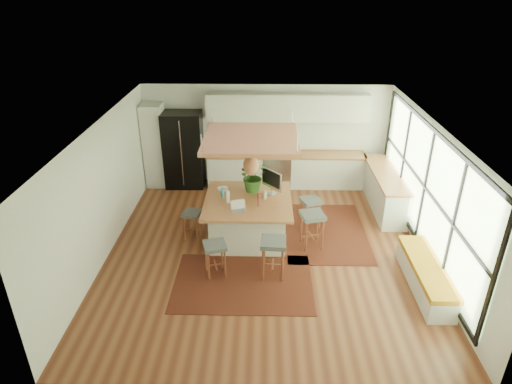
{
  "coord_description": "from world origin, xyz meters",
  "views": [
    {
      "loc": [
        -0.02,
        -7.83,
        5.21
      ],
      "look_at": [
        -0.2,
        0.5,
        1.1
      ],
      "focal_mm": 30.92,
      "sensor_mm": 36.0,
      "label": 1
    }
  ],
  "objects_px": {
    "island": "(248,218)",
    "island_plant": "(253,179)",
    "stool_left_side": "(192,223)",
    "microwave": "(220,146)",
    "fridge": "(184,153)",
    "stool_near_right": "(273,260)",
    "stool_right_front": "(312,231)",
    "stool_near_left": "(215,259)",
    "stool_right_back": "(310,213)",
    "laptop": "(239,206)",
    "monitor": "(272,183)"
  },
  "relations": [
    {
      "from": "stool_right_back",
      "to": "island_plant",
      "type": "bearing_deg",
      "value": -177.67
    },
    {
      "from": "stool_near_left",
      "to": "stool_right_front",
      "type": "relative_size",
      "value": 0.88
    },
    {
      "from": "fridge",
      "to": "stool_near_right",
      "type": "relative_size",
      "value": 2.58
    },
    {
      "from": "stool_near_right",
      "to": "island_plant",
      "type": "distance_m",
      "value": 2.05
    },
    {
      "from": "stool_right_back",
      "to": "laptop",
      "type": "bearing_deg",
      "value": -146.94
    },
    {
      "from": "island",
      "to": "stool_near_right",
      "type": "distance_m",
      "value": 1.48
    },
    {
      "from": "stool_left_side",
      "to": "laptop",
      "type": "height_order",
      "value": "laptop"
    },
    {
      "from": "stool_right_back",
      "to": "fridge",
      "type": "bearing_deg",
      "value": 145.38
    },
    {
      "from": "monitor",
      "to": "stool_near_right",
      "type": "bearing_deg",
      "value": -40.43
    },
    {
      "from": "island",
      "to": "stool_left_side",
      "type": "height_order",
      "value": "island"
    },
    {
      "from": "monitor",
      "to": "microwave",
      "type": "relative_size",
      "value": 1.08
    },
    {
      "from": "island",
      "to": "stool_right_back",
      "type": "relative_size",
      "value": 2.64
    },
    {
      "from": "microwave",
      "to": "stool_right_front",
      "type": "bearing_deg",
      "value": -53.45
    },
    {
      "from": "stool_left_side",
      "to": "microwave",
      "type": "distance_m",
      "value": 2.88
    },
    {
      "from": "laptop",
      "to": "monitor",
      "type": "relative_size",
      "value": 0.51
    },
    {
      "from": "stool_near_right",
      "to": "stool_right_front",
      "type": "height_order",
      "value": "stool_near_right"
    },
    {
      "from": "fridge",
      "to": "laptop",
      "type": "relative_size",
      "value": 6.65
    },
    {
      "from": "island",
      "to": "microwave",
      "type": "relative_size",
      "value": 3.29
    },
    {
      "from": "stool_right_front",
      "to": "island",
      "type": "bearing_deg",
      "value": 166.26
    },
    {
      "from": "fridge",
      "to": "microwave",
      "type": "height_order",
      "value": "fridge"
    },
    {
      "from": "fridge",
      "to": "stool_left_side",
      "type": "xyz_separation_m",
      "value": [
        0.6,
        -2.74,
        -0.57
      ]
    },
    {
      "from": "laptop",
      "to": "monitor",
      "type": "distance_m",
      "value": 1.05
    },
    {
      "from": "stool_right_front",
      "to": "laptop",
      "type": "xyz_separation_m",
      "value": [
        -1.51,
        -0.19,
        0.7
      ]
    },
    {
      "from": "stool_near_left",
      "to": "island_plant",
      "type": "relative_size",
      "value": 0.99
    },
    {
      "from": "monitor",
      "to": "stool_left_side",
      "type": "bearing_deg",
      "value": -120.73
    },
    {
      "from": "fridge",
      "to": "island_plant",
      "type": "relative_size",
      "value": 2.93
    },
    {
      "from": "microwave",
      "to": "island_plant",
      "type": "relative_size",
      "value": 0.8
    },
    {
      "from": "island_plant",
      "to": "stool_right_back",
      "type": "bearing_deg",
      "value": 2.33
    },
    {
      "from": "microwave",
      "to": "island_plant",
      "type": "bearing_deg",
      "value": -66.79
    },
    {
      "from": "stool_right_back",
      "to": "microwave",
      "type": "bearing_deg",
      "value": 135.08
    },
    {
      "from": "stool_near_right",
      "to": "laptop",
      "type": "relative_size",
      "value": 2.58
    },
    {
      "from": "laptop",
      "to": "monitor",
      "type": "height_order",
      "value": "monitor"
    },
    {
      "from": "island",
      "to": "stool_right_back",
      "type": "height_order",
      "value": "island"
    },
    {
      "from": "fridge",
      "to": "microwave",
      "type": "distance_m",
      "value": 1.0
    },
    {
      "from": "stool_left_side",
      "to": "stool_right_back",
      "type": "bearing_deg",
      "value": 11.36
    },
    {
      "from": "stool_right_back",
      "to": "monitor",
      "type": "bearing_deg",
      "value": -166.9
    },
    {
      "from": "island",
      "to": "island_plant",
      "type": "height_order",
      "value": "island_plant"
    },
    {
      "from": "fridge",
      "to": "laptop",
      "type": "bearing_deg",
      "value": -63.72
    },
    {
      "from": "stool_left_side",
      "to": "island_plant",
      "type": "relative_size",
      "value": 0.91
    },
    {
      "from": "fridge",
      "to": "island_plant",
      "type": "height_order",
      "value": "fridge"
    },
    {
      "from": "stool_right_back",
      "to": "stool_left_side",
      "type": "height_order",
      "value": "stool_right_back"
    },
    {
      "from": "stool_near_right",
      "to": "stool_left_side",
      "type": "relative_size",
      "value": 1.25
    },
    {
      "from": "stool_right_back",
      "to": "stool_near_right",
      "type": "bearing_deg",
      "value": -114.92
    },
    {
      "from": "stool_right_front",
      "to": "microwave",
      "type": "distance_m",
      "value": 3.83
    },
    {
      "from": "stool_right_front",
      "to": "island_plant",
      "type": "bearing_deg",
      "value": 148.49
    },
    {
      "from": "stool_near_right",
      "to": "monitor",
      "type": "relative_size",
      "value": 1.31
    },
    {
      "from": "stool_near_left",
      "to": "island_plant",
      "type": "bearing_deg",
      "value": 69.43
    },
    {
      "from": "stool_near_right",
      "to": "stool_left_side",
      "type": "bearing_deg",
      "value": 142.28
    },
    {
      "from": "island",
      "to": "fridge",
      "type": "bearing_deg",
      "value": 123.9
    },
    {
      "from": "stool_right_front",
      "to": "stool_right_back",
      "type": "height_order",
      "value": "stool_right_front"
    }
  ]
}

